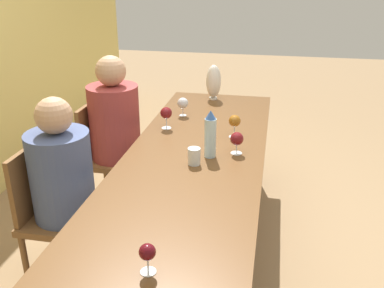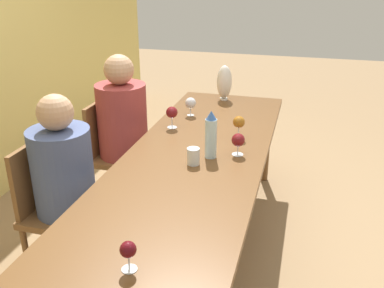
{
  "view_description": "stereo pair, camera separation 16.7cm",
  "coord_description": "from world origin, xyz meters",
  "px_view_note": "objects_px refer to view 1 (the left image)",
  "views": [
    {
      "loc": [
        -2.31,
        -0.44,
        1.8
      ],
      "look_at": [
        -0.07,
        0.0,
        0.83
      ],
      "focal_mm": 40.0,
      "sensor_mm": 36.0,
      "label": 1
    },
    {
      "loc": [
        -2.27,
        -0.61,
        1.8
      ],
      "look_at": [
        -0.07,
        0.0,
        0.83
      ],
      "focal_mm": 40.0,
      "sensor_mm": 36.0,
      "label": 2
    }
  ],
  "objects_px": {
    "vase": "(214,82)",
    "person_near": "(66,189)",
    "water_tumbler": "(194,156)",
    "wine_glass_4": "(183,103)",
    "wine_glass_0": "(237,139)",
    "wine_glass_2": "(166,113)",
    "chair_near": "(56,210)",
    "wine_glass_3": "(235,121)",
    "water_bottle": "(210,135)",
    "person_far": "(117,132)",
    "wine_glass_1": "(147,253)",
    "chair_far": "(109,153)"
  },
  "relations": [
    {
      "from": "vase",
      "to": "person_near",
      "type": "height_order",
      "value": "person_near"
    },
    {
      "from": "water_tumbler",
      "to": "wine_glass_4",
      "type": "bearing_deg",
      "value": 16.58
    },
    {
      "from": "wine_glass_0",
      "to": "wine_glass_2",
      "type": "height_order",
      "value": "wine_glass_2"
    },
    {
      "from": "vase",
      "to": "chair_near",
      "type": "xyz_separation_m",
      "value": [
        -1.52,
        0.7,
        -0.42
      ]
    },
    {
      "from": "vase",
      "to": "wine_glass_4",
      "type": "distance_m",
      "value": 0.5
    },
    {
      "from": "wine_glass_0",
      "to": "person_near",
      "type": "height_order",
      "value": "person_near"
    },
    {
      "from": "wine_glass_0",
      "to": "wine_glass_3",
      "type": "height_order",
      "value": "wine_glass_3"
    },
    {
      "from": "water_bottle",
      "to": "person_far",
      "type": "height_order",
      "value": "person_far"
    },
    {
      "from": "water_tumbler",
      "to": "wine_glass_2",
      "type": "xyz_separation_m",
      "value": [
        0.54,
        0.3,
        0.06
      ]
    },
    {
      "from": "water_tumbler",
      "to": "person_near",
      "type": "height_order",
      "value": "person_near"
    },
    {
      "from": "person_far",
      "to": "wine_glass_1",
      "type": "bearing_deg",
      "value": -155.61
    },
    {
      "from": "water_tumbler",
      "to": "chair_near",
      "type": "distance_m",
      "value": 0.87
    },
    {
      "from": "water_tumbler",
      "to": "person_far",
      "type": "xyz_separation_m",
      "value": [
        0.61,
        0.7,
        -0.14
      ]
    },
    {
      "from": "water_bottle",
      "to": "wine_glass_0",
      "type": "distance_m",
      "value": 0.18
    },
    {
      "from": "water_bottle",
      "to": "chair_near",
      "type": "distance_m",
      "value": 1.01
    },
    {
      "from": "wine_glass_2",
      "to": "person_near",
      "type": "distance_m",
      "value": 0.89
    },
    {
      "from": "wine_glass_3",
      "to": "chair_near",
      "type": "xyz_separation_m",
      "value": [
        -0.69,
        0.97,
        -0.38
      ]
    },
    {
      "from": "wine_glass_2",
      "to": "person_far",
      "type": "xyz_separation_m",
      "value": [
        0.07,
        0.4,
        -0.2
      ]
    },
    {
      "from": "person_near",
      "to": "person_far",
      "type": "height_order",
      "value": "person_far"
    },
    {
      "from": "wine_glass_3",
      "to": "person_near",
      "type": "height_order",
      "value": "person_near"
    },
    {
      "from": "water_bottle",
      "to": "vase",
      "type": "distance_m",
      "value": 1.19
    },
    {
      "from": "wine_glass_4",
      "to": "person_far",
      "type": "distance_m",
      "value": 0.54
    },
    {
      "from": "wine_glass_4",
      "to": "vase",
      "type": "bearing_deg",
      "value": -19.13
    },
    {
      "from": "wine_glass_3",
      "to": "chair_near",
      "type": "height_order",
      "value": "wine_glass_3"
    },
    {
      "from": "vase",
      "to": "wine_glass_0",
      "type": "bearing_deg",
      "value": -164.41
    },
    {
      "from": "vase",
      "to": "wine_glass_1",
      "type": "distance_m",
      "value": 2.26
    },
    {
      "from": "water_tumbler",
      "to": "wine_glass_0",
      "type": "relative_size",
      "value": 0.72
    },
    {
      "from": "vase",
      "to": "chair_far",
      "type": "bearing_deg",
      "value": 134.4
    },
    {
      "from": "wine_glass_3",
      "to": "wine_glass_1",
      "type": "bearing_deg",
      "value": 173.02
    },
    {
      "from": "wine_glass_2",
      "to": "wine_glass_4",
      "type": "relative_size",
      "value": 1.09
    },
    {
      "from": "wine_glass_2",
      "to": "chair_near",
      "type": "bearing_deg",
      "value": 147.78
    },
    {
      "from": "water_tumbler",
      "to": "chair_far",
      "type": "height_order",
      "value": "chair_far"
    },
    {
      "from": "wine_glass_2",
      "to": "chair_far",
      "type": "height_order",
      "value": "wine_glass_2"
    },
    {
      "from": "vase",
      "to": "wine_glass_1",
      "type": "bearing_deg",
      "value": -177.67
    },
    {
      "from": "water_tumbler",
      "to": "wine_glass_3",
      "type": "height_order",
      "value": "wine_glass_3"
    },
    {
      "from": "wine_glass_3",
      "to": "person_near",
      "type": "relative_size",
      "value": 0.13
    },
    {
      "from": "vase",
      "to": "wine_glass_4",
      "type": "height_order",
      "value": "vase"
    },
    {
      "from": "wine_glass_0",
      "to": "wine_glass_4",
      "type": "bearing_deg",
      "value": 36.84
    },
    {
      "from": "wine_glass_1",
      "to": "person_far",
      "type": "relative_size",
      "value": 0.1
    },
    {
      "from": "person_far",
      "to": "chair_near",
      "type": "bearing_deg",
      "value": 174.52
    },
    {
      "from": "wine_glass_1",
      "to": "person_near",
      "type": "relative_size",
      "value": 0.11
    },
    {
      "from": "wine_glass_2",
      "to": "person_far",
      "type": "bearing_deg",
      "value": 79.51
    },
    {
      "from": "water_tumbler",
      "to": "wine_glass_0",
      "type": "distance_m",
      "value": 0.3
    },
    {
      "from": "wine_glass_4",
      "to": "person_far",
      "type": "xyz_separation_m",
      "value": [
        -0.21,
        0.46,
        -0.19
      ]
    },
    {
      "from": "water_bottle",
      "to": "wine_glass_2",
      "type": "height_order",
      "value": "water_bottle"
    },
    {
      "from": "water_tumbler",
      "to": "wine_glass_3",
      "type": "bearing_deg",
      "value": -21.56
    },
    {
      "from": "water_bottle",
      "to": "vase",
      "type": "height_order",
      "value": "vase"
    },
    {
      "from": "wine_glass_2",
      "to": "water_bottle",
      "type": "bearing_deg",
      "value": -138.28
    },
    {
      "from": "water_tumbler",
      "to": "wine_glass_4",
      "type": "relative_size",
      "value": 0.7
    },
    {
      "from": "water_bottle",
      "to": "water_tumbler",
      "type": "distance_m",
      "value": 0.17
    }
  ]
}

